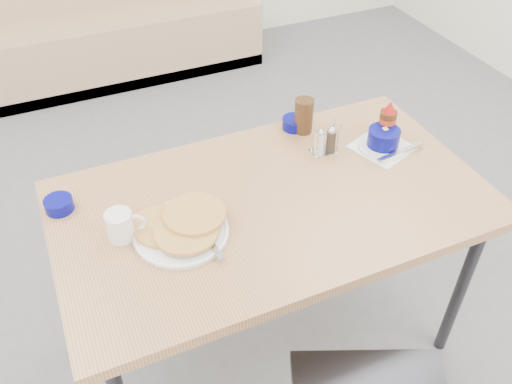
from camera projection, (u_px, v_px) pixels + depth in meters
name	position (u px, v px, depth m)	size (l,w,h in m)	color
booth_bench	(119.00, 23.00, 3.78)	(1.90, 0.56, 1.22)	tan
dining_table	(273.00, 213.00, 1.80)	(1.40, 0.80, 0.76)	tan
pancake_plate	(182.00, 228.00, 1.62)	(0.29, 0.30, 0.05)	white
coffee_mug	(121.00, 225.00, 1.60)	(0.12, 0.08, 0.09)	white
grits_setting	(383.00, 140.00, 1.95)	(0.26, 0.24, 0.08)	white
creamer_bowl	(59.00, 205.00, 1.71)	(0.09, 0.09, 0.04)	#04076D
butter_bowl	(294.00, 123.00, 2.05)	(0.09, 0.09, 0.04)	#04076D
amber_tumbler	(304.00, 116.00, 2.01)	(0.07, 0.07, 0.13)	#3B2412
condiment_caddy	(325.00, 142.00, 1.92)	(0.10, 0.06, 0.12)	silver
syrup_bottle	(387.00, 124.00, 1.96)	(0.06, 0.06, 0.16)	#47230F
sugar_wrapper	(139.00, 214.00, 1.70)	(0.04, 0.02, 0.00)	#F66252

